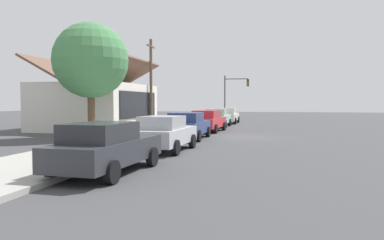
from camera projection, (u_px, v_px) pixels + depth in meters
The scene contains 13 objects.
ground_plane at pixel (240, 137), 23.98m from camera, with size 120.00×120.00×0.00m, color #424244.
sidewalk_curb at pixel (155, 134), 25.22m from camera, with size 60.00×4.20×0.16m, color #A3A099.
car_charcoal at pixel (106, 147), 11.70m from camera, with size 4.82×2.18×1.59m.
car_silver at pixel (165, 133), 17.02m from camera, with size 4.39×2.16×1.59m.
car_navy at pixel (188, 125), 22.50m from camera, with size 4.86×2.11×1.59m.
car_cherry at pixel (208, 121), 28.02m from camera, with size 4.96×2.23×1.59m.
car_seafoam at pixel (217, 118), 33.38m from camera, with size 4.53×2.03×1.59m.
car_ivory at pixel (228, 115), 38.86m from camera, with size 4.77×2.02×1.59m.
storefront_building at pixel (97, 105), 30.81m from camera, with size 9.98×7.43×5.65m.
shade_tree at pixel (91, 61), 22.93m from camera, with size 4.56×4.56×7.01m.
traffic_light_main at pixel (234, 91), 42.97m from camera, with size 0.37×2.79×5.20m.
utility_pole_wooden at pixel (151, 82), 32.17m from camera, with size 1.80×0.24×7.50m.
fire_hydrant_red at pixel (190, 124), 28.86m from camera, with size 0.22×0.22×0.71m.
Camera 1 is at (-23.98, -2.36, 2.22)m, focal length 35.52 mm.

